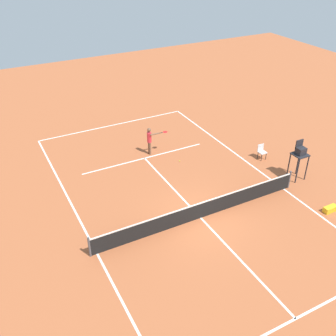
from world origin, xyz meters
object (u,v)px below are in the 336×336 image
(equipment_bag, at_px, (330,209))
(player_serving, at_px, (150,138))
(tennis_ball, at_px, (180,161))
(courtside_chair_mid, at_px, (262,151))
(umpire_chair, at_px, (300,154))

(equipment_bag, bearing_deg, player_serving, -60.18)
(tennis_ball, distance_m, equipment_bag, 9.10)
(tennis_ball, xyz_separation_m, courtside_chair_mid, (-4.71, 2.07, 0.50))
(player_serving, relative_size, umpire_chair, 0.76)
(tennis_ball, relative_size, equipment_bag, 0.09)
(player_serving, height_order, courtside_chair_mid, player_serving)
(courtside_chair_mid, relative_size, equipment_bag, 1.25)
(tennis_ball, relative_size, umpire_chair, 0.03)
(equipment_bag, bearing_deg, tennis_ball, -61.24)
(umpire_chair, bearing_deg, courtside_chair_mid, -83.19)
(umpire_chair, xyz_separation_m, courtside_chair_mid, (0.32, -2.71, -1.07))
(tennis_ball, distance_m, courtside_chair_mid, 5.17)
(player_serving, xyz_separation_m, umpire_chair, (-6.22, 6.51, 0.51))
(umpire_chair, distance_m, courtside_chair_mid, 2.94)
(player_serving, xyz_separation_m, equipment_bag, (-5.56, 9.70, -0.95))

